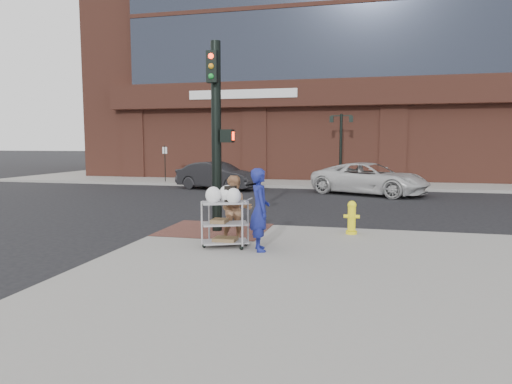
% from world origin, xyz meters
% --- Properties ---
extents(ground, '(220.00, 220.00, 0.00)m').
position_xyz_m(ground, '(0.00, 0.00, 0.00)').
color(ground, black).
rests_on(ground, ground).
extents(sidewalk_far, '(65.00, 36.00, 0.15)m').
position_xyz_m(sidewalk_far, '(12.50, 32.00, 0.07)').
color(sidewalk_far, gray).
rests_on(sidewalk_far, ground).
extents(brick_curb_ramp, '(2.80, 2.40, 0.01)m').
position_xyz_m(brick_curb_ramp, '(-0.60, 0.90, 0.16)').
color(brick_curb_ramp, brown).
rests_on(brick_curb_ramp, sidewalk_near).
extents(bank_building, '(42.00, 26.00, 28.00)m').
position_xyz_m(bank_building, '(5.00, 31.00, 14.15)').
color(bank_building, brown).
rests_on(bank_building, sidewalk_far).
extents(lamp_post, '(1.32, 0.22, 4.00)m').
position_xyz_m(lamp_post, '(2.00, 16.00, 2.62)').
color(lamp_post, black).
rests_on(lamp_post, sidewalk_far).
extents(parking_sign, '(0.05, 0.05, 2.20)m').
position_xyz_m(parking_sign, '(-8.50, 15.00, 1.25)').
color(parking_sign, black).
rests_on(parking_sign, sidewalk_far).
extents(traffic_signal_pole, '(0.61, 0.51, 5.00)m').
position_xyz_m(traffic_signal_pole, '(-0.48, 0.77, 2.83)').
color(traffic_signal_pole, black).
rests_on(traffic_signal_pole, sidewalk_near).
extents(woman_blue, '(0.65, 0.78, 1.83)m').
position_xyz_m(woman_blue, '(1.13, -1.14, 1.06)').
color(woman_blue, navy).
rests_on(woman_blue, sidewalk_near).
extents(pedestrian_tan, '(0.93, 0.82, 1.61)m').
position_xyz_m(pedestrian_tan, '(0.42, -0.61, 0.96)').
color(pedestrian_tan, '#AA7750').
rests_on(pedestrian_tan, sidewalk_near).
extents(sedan_dark, '(4.76, 2.66, 1.49)m').
position_xyz_m(sedan_dark, '(-4.36, 12.58, 0.74)').
color(sedan_dark, black).
rests_on(sedan_dark, ground).
extents(minivan_white, '(6.13, 4.62, 1.55)m').
position_xyz_m(minivan_white, '(3.63, 12.00, 0.77)').
color(minivan_white, silver).
rests_on(minivan_white, ground).
extents(utility_cart, '(1.15, 0.92, 1.41)m').
position_xyz_m(utility_cart, '(0.28, -0.99, 0.79)').
color(utility_cart, '#A1A0A5').
rests_on(utility_cart, sidewalk_near).
extents(fire_hydrant, '(0.41, 0.29, 0.87)m').
position_xyz_m(fire_hydrant, '(3.05, 1.20, 0.60)').
color(fire_hydrant, yellow).
rests_on(fire_hydrant, sidewalk_near).
extents(newsbox_red, '(0.49, 0.45, 1.03)m').
position_xyz_m(newsbox_red, '(-6.11, 15.20, 0.67)').
color(newsbox_red, red).
rests_on(newsbox_red, sidewalk_far).
extents(newsbox_yellow, '(0.49, 0.44, 1.10)m').
position_xyz_m(newsbox_yellow, '(-5.67, 14.77, 0.70)').
color(newsbox_yellow, yellow).
rests_on(newsbox_yellow, sidewalk_far).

